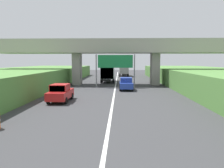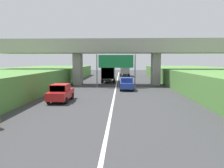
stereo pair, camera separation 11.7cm
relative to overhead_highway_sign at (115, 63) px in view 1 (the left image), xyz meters
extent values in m
cube|color=white|center=(0.00, -3.91, -3.62)|extent=(0.20, 102.23, 0.01)
cube|color=#9E998E|center=(0.00, 3.86, 2.19)|extent=(40.00, 4.80, 1.10)
cube|color=#9E998E|center=(0.00, 1.64, 3.29)|extent=(40.00, 0.36, 1.10)
cube|color=#9E998E|center=(0.00, 6.08, 3.29)|extent=(40.00, 0.36, 1.10)
cube|color=gray|center=(-6.52, 3.86, -0.99)|extent=(1.30, 2.20, 5.27)
cube|color=gray|center=(6.52, 3.86, -0.99)|extent=(1.30, 2.20, 5.27)
cylinder|color=slate|center=(-2.85, 0.00, -1.14)|extent=(0.18, 0.18, 4.97)
cylinder|color=slate|center=(2.85, 0.00, -1.14)|extent=(0.18, 0.18, 4.97)
cube|color=#167238|center=(0.00, 0.00, 0.29)|extent=(5.20, 0.12, 1.90)
cube|color=white|center=(0.00, -0.01, 0.29)|extent=(4.89, 0.01, 1.67)
cube|color=black|center=(-1.54, 8.41, -2.97)|extent=(1.10, 7.30, 0.36)
cube|color=#B2B5B7|center=(-1.54, 11.01, -1.74)|extent=(2.10, 2.10, 2.10)
cube|color=#2D3842|center=(-1.54, 12.03, -1.44)|extent=(1.89, 0.06, 0.90)
cube|color=#B2B5B7|center=(-1.54, 7.36, -1.49)|extent=(2.30, 5.20, 2.60)
cube|color=gray|center=(-1.54, 4.78, -1.49)|extent=(2.21, 0.04, 2.50)
cylinder|color=black|center=(-2.51, 11.01, -3.15)|extent=(0.30, 0.96, 0.96)
cylinder|color=black|center=(-0.57, 11.01, -3.15)|extent=(0.30, 0.96, 0.96)
cylinder|color=black|center=(-2.61, 5.93, -3.15)|extent=(0.30, 0.96, 0.96)
cylinder|color=black|center=(-0.47, 5.93, -3.15)|extent=(0.30, 0.96, 0.96)
cylinder|color=black|center=(-2.61, 7.62, -3.15)|extent=(0.30, 0.96, 0.96)
cylinder|color=black|center=(-0.47, 7.62, -3.15)|extent=(0.30, 0.96, 0.96)
cube|color=black|center=(1.77, 24.55, -2.97)|extent=(1.10, 7.30, 0.36)
cube|color=black|center=(1.77, 27.15, -1.74)|extent=(2.10, 2.10, 2.10)
cube|color=#2D3842|center=(1.77, 28.17, -1.44)|extent=(1.89, 0.06, 0.90)
cube|color=#B7B7B2|center=(1.77, 23.50, -1.49)|extent=(2.30, 5.20, 2.60)
cube|color=gray|center=(1.77, 20.92, -1.49)|extent=(2.21, 0.04, 2.50)
cylinder|color=black|center=(0.80, 27.15, -3.15)|extent=(0.30, 0.96, 0.96)
cylinder|color=black|center=(2.74, 27.15, -3.15)|extent=(0.30, 0.96, 0.96)
cylinder|color=black|center=(0.70, 22.07, -3.15)|extent=(0.30, 0.96, 0.96)
cylinder|color=black|center=(2.84, 22.07, -3.15)|extent=(0.30, 0.96, 0.96)
cylinder|color=black|center=(0.70, 23.76, -3.15)|extent=(0.30, 0.96, 0.96)
cylinder|color=black|center=(2.84, 23.76, -3.15)|extent=(0.30, 0.96, 0.96)
cube|color=red|center=(-5.14, -11.22, -2.93)|extent=(1.76, 4.10, 0.76)
cube|color=red|center=(-5.14, -11.37, -2.23)|extent=(1.56, 1.90, 0.64)
cube|color=#2D3842|center=(-5.14, -12.29, -2.23)|extent=(1.44, 0.06, 0.54)
cylinder|color=black|center=(-5.96, -9.95, -3.31)|extent=(0.22, 0.64, 0.64)
cylinder|color=black|center=(-4.32, -9.95, -3.31)|extent=(0.22, 0.64, 0.64)
cylinder|color=black|center=(-5.96, -12.50, -3.31)|extent=(0.22, 0.64, 0.64)
cylinder|color=black|center=(-4.32, -12.50, -3.31)|extent=(0.22, 0.64, 0.64)
cube|color=#233D9E|center=(1.54, -2.54, -2.93)|extent=(1.76, 4.10, 0.76)
cube|color=#233D9E|center=(1.54, -2.69, -2.23)|extent=(1.56, 1.90, 0.64)
cube|color=#2D3842|center=(1.54, -3.61, -2.23)|extent=(1.44, 0.06, 0.54)
cylinder|color=black|center=(0.72, -1.27, -3.31)|extent=(0.22, 0.64, 0.64)
cylinder|color=black|center=(2.36, -1.27, -3.31)|extent=(0.22, 0.64, 0.64)
cylinder|color=black|center=(0.72, -3.81, -3.31)|extent=(0.22, 0.64, 0.64)
cylinder|color=black|center=(2.36, -3.81, -3.31)|extent=(0.22, 0.64, 0.64)
camera|label=1|loc=(0.64, -31.52, 0.30)|focal=33.85mm
camera|label=2|loc=(0.76, -31.51, 0.30)|focal=33.85mm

